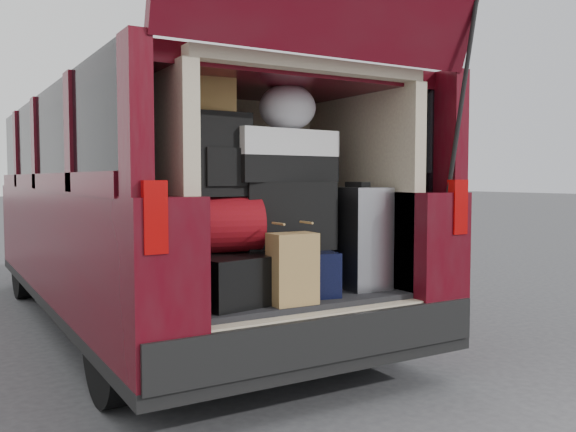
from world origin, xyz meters
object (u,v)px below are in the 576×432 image
Objects in this scene: red_duffel at (217,225)px; black_soft_case at (283,216)px; backpack at (219,155)px; silver_roller at (357,237)px; kraft_bag at (293,269)px; twotone_duffel at (277,156)px; black_hardshell at (220,276)px; navy_hardshell at (285,271)px.

black_soft_case reaches higher than red_duffel.
backpack is at bearing 45.04° from red_duffel.
silver_roller reaches higher than kraft_bag.
twotone_duffel is (-0.01, 0.05, 0.33)m from black_soft_case.
backpack is 0.38m from twotone_duffel.
kraft_bag reaches higher than black_hardshell.
red_duffel is (-0.02, -0.00, 0.27)m from black_hardshell.
twotone_duffel reaches higher than navy_hardshell.
navy_hardshell is 0.33m from kraft_bag.
black_hardshell is 0.63m from backpack.
black_soft_case is (0.41, 0.03, 0.03)m from red_duffel.
black_hardshell reaches higher than navy_hardshell.
silver_roller is at bearing -15.19° from black_hardshell.
navy_hardshell is 1.52× the size of kraft_bag.
navy_hardshell is 0.48m from silver_roller.
kraft_bag is 0.83× the size of backpack.
black_hardshell is 0.39m from navy_hardshell.
kraft_bag is 0.80× the size of red_duffel.
backpack is (-0.26, 0.30, 0.57)m from kraft_bag.
kraft_bag is (-0.57, -0.23, -0.11)m from silver_roller.
kraft_bag is 0.70m from backpack.
silver_roller reaches higher than navy_hardshell.
twotone_duffel reaches higher than kraft_bag.
black_soft_case is at bearing 90.17° from navy_hardshell.
navy_hardshell is 0.74m from backpack.
silver_roller is at bearing -23.60° from twotone_duffel.
backpack reaches higher than silver_roller.
twotone_duffel is at bearing 0.32° from black_hardshell.
twotone_duffel is (0.37, 0.06, 0.00)m from backpack.
kraft_bag is (0.26, -0.29, 0.06)m from black_hardshell.
black_soft_case reaches higher than silver_roller.
navy_hardshell is at bearing -2.98° from backpack.
navy_hardshell is at bearing 11.27° from red_duffel.
black_hardshell is 0.27m from red_duffel.
twotone_duffel is at bearing 166.83° from silver_roller.
black_soft_case is 0.81× the size of twotone_duffel.
red_duffel is 0.41m from black_soft_case.
twotone_duffel is (0.12, 0.37, 0.57)m from kraft_bag.
kraft_bag is at bearing -114.53° from twotone_duffel.
black_hardshell is 1.13× the size of navy_hardshell.
backpack reaches higher than navy_hardshell.
black_hardshell is 1.19× the size of black_soft_case.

